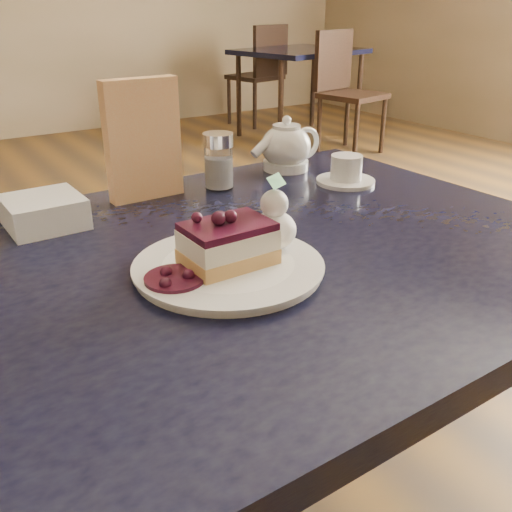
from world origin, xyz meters
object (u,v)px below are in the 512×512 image
dessert_plate (228,267)px  bg_table_far_right (297,129)px  cheesecake_slice (228,244)px  main_table (212,306)px  tea_set (298,153)px

dessert_plate → bg_table_far_right: 4.33m
cheesecake_slice → bg_table_far_right: 4.33m
main_table → bg_table_far_right: 4.28m
main_table → cheesecake_slice: 0.13m
dessert_plate → tea_set: (0.38, 0.35, 0.04)m
main_table → tea_set: bearing=36.7°
main_table → cheesecake_slice: (0.00, -0.05, 0.12)m
cheesecake_slice → tea_set: (0.38, 0.35, 0.00)m
cheesecake_slice → tea_set: bearing=41.1°
bg_table_far_right → cheesecake_slice: bearing=-139.8°
main_table → dessert_plate: size_ratio=4.70×
main_table → bg_table_far_right: bearing=49.8°
main_table → dessert_plate: (0.00, -0.05, 0.08)m
main_table → bg_table_far_right: (2.67, 3.28, -0.61)m
tea_set → bg_table_far_right: size_ratio=0.15×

